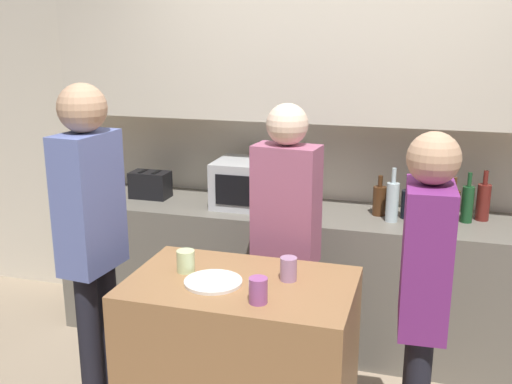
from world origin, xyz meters
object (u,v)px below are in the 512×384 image
(bottle_3, at_px, (420,201))
(toaster, at_px, (150,185))
(plate_on_island, at_px, (213,282))
(bottle_6, at_px, (467,203))
(cup_2, at_px, (289,269))
(person_left, at_px, (423,288))
(microwave, at_px, (256,184))
(bottle_7, at_px, (483,201))
(cup_0, at_px, (186,261))
(bottle_4, at_px, (435,207))
(person_center, at_px, (91,228))
(bottle_0, at_px, (379,200))
(cup_1, at_px, (258,290))
(bottle_2, at_px, (407,203))
(bottle_1, at_px, (392,201))
(bottle_5, at_px, (453,206))
(person_right, at_px, (286,229))

(bottle_3, bearing_deg, toaster, -177.08)
(plate_on_island, bearing_deg, bottle_6, 49.54)
(plate_on_island, xyz_separation_m, cup_2, (0.31, 0.13, 0.05))
(bottle_6, relative_size, person_left, 0.19)
(bottle_6, relative_size, cup_2, 2.82)
(microwave, height_order, person_left, person_left)
(bottle_7, height_order, cup_0, bottle_7)
(bottle_4, bearing_deg, person_center, -146.07)
(bottle_0, relative_size, bottle_6, 0.83)
(cup_1, bearing_deg, toaster, 129.68)
(bottle_4, height_order, person_center, person_center)
(bottle_2, bearing_deg, cup_0, -128.17)
(bottle_1, xyz_separation_m, bottle_5, (0.35, 0.05, -0.02))
(bottle_2, distance_m, person_center, 1.87)
(bottle_2, distance_m, bottle_7, 0.45)
(microwave, distance_m, bottle_4, 1.12)
(plate_on_island, bearing_deg, cup_2, 22.58)
(person_left, bearing_deg, cup_2, 83.86)
(bottle_4, bearing_deg, bottle_5, 17.88)
(bottle_3, distance_m, person_left, 1.28)
(person_right, bearing_deg, microwave, -54.35)
(bottle_7, xyz_separation_m, person_left, (-0.32, -1.29, -0.05))
(bottle_6, bearing_deg, person_right, -144.40)
(bottle_1, bearing_deg, bottle_2, 46.79)
(person_left, height_order, person_center, person_center)
(microwave, xyz_separation_m, plate_on_island, (0.18, -1.28, -0.12))
(cup_1, bearing_deg, cup_2, 75.61)
(microwave, xyz_separation_m, cup_2, (0.49, -1.15, -0.07))
(microwave, bearing_deg, bottle_1, -4.96)
(toaster, xyz_separation_m, cup_2, (1.24, -1.16, -0.01))
(cup_1, bearing_deg, person_left, 19.26)
(bottle_0, relative_size, bottle_2, 1.04)
(microwave, xyz_separation_m, person_left, (1.08, -1.19, -0.08))
(plate_on_island, height_order, person_left, person_left)
(person_right, bearing_deg, cup_2, 111.49)
(bottle_3, relative_size, cup_2, 2.29)
(bottle_7, bearing_deg, bottle_5, -143.08)
(bottle_7, xyz_separation_m, person_right, (-1.04, -0.75, -0.03))
(bottle_6, relative_size, cup_1, 2.78)
(microwave, height_order, bottle_4, microwave)
(bottle_4, height_order, cup_2, bottle_4)
(toaster, bearing_deg, bottle_2, 0.45)
(bottle_7, bearing_deg, bottle_3, -178.31)
(toaster, distance_m, bottle_2, 1.71)
(bottle_7, height_order, person_left, person_left)
(bottle_1, bearing_deg, bottle_7, 18.85)
(bottle_3, distance_m, bottle_6, 0.28)
(bottle_7, bearing_deg, person_center, -146.52)
(bottle_1, height_order, person_right, person_right)
(bottle_6, bearing_deg, cup_1, -121.24)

